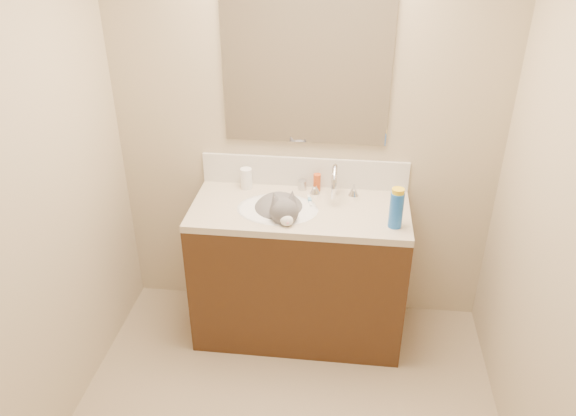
% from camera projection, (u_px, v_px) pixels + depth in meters
% --- Properties ---
extents(room_shell, '(2.24, 2.54, 2.52)m').
position_uv_depth(room_shell, '(274.00, 186.00, 1.93)').
color(room_shell, tan).
rests_on(room_shell, ground).
extents(vanity_cabinet, '(1.20, 0.55, 0.82)m').
position_uv_depth(vanity_cabinet, '(299.00, 274.00, 3.30)').
color(vanity_cabinet, '#3A2110').
rests_on(vanity_cabinet, ground).
extents(counter_slab, '(1.20, 0.55, 0.04)m').
position_uv_depth(counter_slab, '(300.00, 211.00, 3.09)').
color(counter_slab, '#C3B499').
rests_on(counter_slab, vanity_cabinet).
extents(basin, '(0.45, 0.36, 0.14)m').
position_uv_depth(basin, '(278.00, 220.00, 3.10)').
color(basin, white).
rests_on(basin, vanity_cabinet).
extents(faucet, '(0.28, 0.20, 0.21)m').
position_uv_depth(faucet, '(334.00, 184.00, 3.14)').
color(faucet, silver).
rests_on(faucet, counter_slab).
extents(cat, '(0.41, 0.44, 0.32)m').
position_uv_depth(cat, '(280.00, 213.00, 3.08)').
color(cat, '#525052').
rests_on(cat, basin).
extents(backsplash, '(1.20, 0.02, 0.18)m').
position_uv_depth(backsplash, '(304.00, 172.00, 3.26)').
color(backsplash, silver).
rests_on(backsplash, counter_slab).
extents(mirror, '(0.90, 0.02, 0.80)m').
position_uv_depth(mirror, '(306.00, 72.00, 2.98)').
color(mirror, white).
rests_on(mirror, room_shell).
extents(pill_bottle, '(0.08, 0.08, 0.12)m').
position_uv_depth(pill_bottle, '(246.00, 178.00, 3.26)').
color(pill_bottle, white).
rests_on(pill_bottle, counter_slab).
extents(pill_label, '(0.07, 0.07, 0.04)m').
position_uv_depth(pill_label, '(246.00, 181.00, 3.26)').
color(pill_label, '#E95026').
rests_on(pill_label, pill_bottle).
extents(silver_jar, '(0.06, 0.06, 0.05)m').
position_uv_depth(silver_jar, '(302.00, 185.00, 3.26)').
color(silver_jar, '#B7B7BC').
rests_on(silver_jar, counter_slab).
extents(amber_bottle, '(0.05, 0.05, 0.11)m').
position_uv_depth(amber_bottle, '(317.00, 183.00, 3.23)').
color(amber_bottle, '#BF4516').
rests_on(amber_bottle, counter_slab).
extents(toothbrush, '(0.04, 0.12, 0.01)m').
position_uv_depth(toothbrush, '(310.00, 200.00, 3.14)').
color(toothbrush, white).
rests_on(toothbrush, counter_slab).
extents(toothbrush_head, '(0.02, 0.04, 0.02)m').
position_uv_depth(toothbrush_head, '(310.00, 200.00, 3.14)').
color(toothbrush_head, '#61A6CF').
rests_on(toothbrush_head, counter_slab).
extents(spray_can, '(0.09, 0.09, 0.19)m').
position_uv_depth(spray_can, '(396.00, 210.00, 2.86)').
color(spray_can, blue).
rests_on(spray_can, counter_slab).
extents(spray_cap, '(0.08, 0.08, 0.04)m').
position_uv_depth(spray_cap, '(398.00, 192.00, 2.81)').
color(spray_cap, yellow).
rests_on(spray_cap, spray_can).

